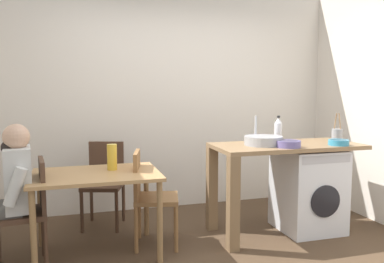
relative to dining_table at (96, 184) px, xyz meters
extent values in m
plane|color=#4C3826|center=(0.93, -0.48, -0.64)|extent=(5.46, 5.46, 0.00)
cube|color=silver|center=(0.93, 1.27, 0.71)|extent=(4.60, 0.10, 2.70)
cube|color=tan|center=(0.00, 0.00, 0.08)|extent=(1.10, 0.76, 0.03)
cylinder|color=#977045|center=(-0.50, -0.33, -0.29)|extent=(0.05, 0.05, 0.71)
cylinder|color=#977045|center=(0.50, -0.33, -0.29)|extent=(0.05, 0.05, 0.71)
cylinder|color=#977045|center=(-0.50, 0.33, -0.29)|extent=(0.05, 0.05, 0.71)
cylinder|color=#977045|center=(0.50, 0.33, -0.29)|extent=(0.05, 0.05, 0.71)
cube|color=#4C3323|center=(-0.62, -0.10, -0.19)|extent=(0.45, 0.45, 0.04)
cube|color=#4C3323|center=(-0.44, -0.08, 0.03)|extent=(0.08, 0.38, 0.45)
cylinder|color=#4C3323|center=(-0.42, -0.26, -0.42)|extent=(0.04, 0.04, 0.45)
cylinder|color=#4C3323|center=(-0.46, 0.10, -0.42)|extent=(0.04, 0.04, 0.45)
cube|color=olive|center=(0.55, 0.05, -0.19)|extent=(0.48, 0.48, 0.04)
cube|color=olive|center=(0.37, 0.09, 0.03)|extent=(0.12, 0.38, 0.45)
cylinder|color=olive|center=(0.77, 0.18, -0.42)|extent=(0.04, 0.04, 0.45)
cylinder|color=olive|center=(0.68, -0.17, -0.42)|extent=(0.04, 0.04, 0.45)
cylinder|color=olive|center=(0.42, 0.27, -0.42)|extent=(0.04, 0.04, 0.45)
cylinder|color=olive|center=(0.33, -0.08, -0.42)|extent=(0.04, 0.04, 0.45)
cube|color=#4C3323|center=(0.10, 0.70, -0.19)|extent=(0.50, 0.50, 0.04)
cube|color=#4C3323|center=(0.16, 0.87, 0.03)|extent=(0.37, 0.15, 0.45)
cylinder|color=#4C3323|center=(0.22, 0.47, -0.42)|extent=(0.04, 0.04, 0.45)
cylinder|color=#4C3323|center=(-0.13, 0.58, -0.42)|extent=(0.04, 0.04, 0.45)
cylinder|color=#4C3323|center=(0.33, 0.82, -0.42)|extent=(0.04, 0.04, 0.45)
cylinder|color=#4C3323|center=(-0.02, 0.93, -0.42)|extent=(0.04, 0.04, 0.45)
cube|color=silver|center=(-0.62, -0.10, 0.11)|extent=(0.24, 0.36, 0.52)
cylinder|color=silver|center=(-0.61, -0.31, 0.09)|extent=(0.20, 0.11, 0.31)
cylinder|color=silver|center=(-0.67, 0.11, 0.09)|extent=(0.20, 0.11, 0.31)
sphere|color=tan|center=(-0.62, -0.10, 0.45)|extent=(0.21, 0.21, 0.21)
sphere|color=black|center=(-0.68, -0.11, 0.37)|extent=(0.12, 0.12, 0.12)
cube|color=olive|center=(1.89, 0.01, 0.26)|extent=(1.50, 0.68, 0.04)
cube|color=brown|center=(1.19, -0.28, -0.20)|extent=(0.10, 0.10, 0.88)
cube|color=brown|center=(1.19, 0.30, -0.20)|extent=(0.10, 0.10, 0.88)
cube|color=silver|center=(2.15, 0.01, -0.21)|extent=(0.60, 0.60, 0.86)
cylinder|color=black|center=(2.15, -0.29, -0.26)|extent=(0.32, 0.02, 0.32)
cube|color=#B2B2B7|center=(2.15, -0.29, 0.16)|extent=(0.54, 0.01, 0.08)
cylinder|color=#9EA0A5|center=(1.63, 0.01, 0.32)|extent=(0.38, 0.38, 0.09)
cylinder|color=#B2B2B7|center=(1.63, 0.19, 0.42)|extent=(0.02, 0.02, 0.28)
cylinder|color=silver|center=(1.88, 0.18, 0.38)|extent=(0.08, 0.08, 0.20)
cone|color=silver|center=(1.88, 0.18, 0.50)|extent=(0.07, 0.07, 0.06)
cylinder|color=#262626|center=(1.88, 0.18, 0.54)|extent=(0.03, 0.03, 0.02)
cylinder|color=slate|center=(1.79, -0.19, 0.31)|extent=(0.24, 0.24, 0.07)
cylinder|color=#3D375B|center=(1.79, -0.19, 0.33)|extent=(0.19, 0.19, 0.03)
cylinder|color=gray|center=(2.52, 0.06, 0.34)|extent=(0.11, 0.11, 0.13)
cylinder|color=#99724C|center=(2.50, 0.07, 0.49)|extent=(0.01, 0.04, 0.18)
cylinder|color=#99724C|center=(2.54, 0.05, 0.49)|extent=(0.01, 0.05, 0.18)
cylinder|color=teal|center=(2.34, -0.21, 0.30)|extent=(0.20, 0.20, 0.05)
cylinder|color=#1E546B|center=(2.34, -0.21, 0.32)|extent=(0.16, 0.16, 0.03)
cylinder|color=gold|center=(0.15, 0.10, 0.21)|extent=(0.09, 0.09, 0.24)
cube|color=#B2B2B7|center=(1.84, -0.09, 0.28)|extent=(0.15, 0.06, 0.01)
cube|color=#262628|center=(1.84, -0.09, 0.28)|extent=(0.15, 0.06, 0.01)
camera|label=1|loc=(-0.16, -3.51, 0.84)|focal=36.86mm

